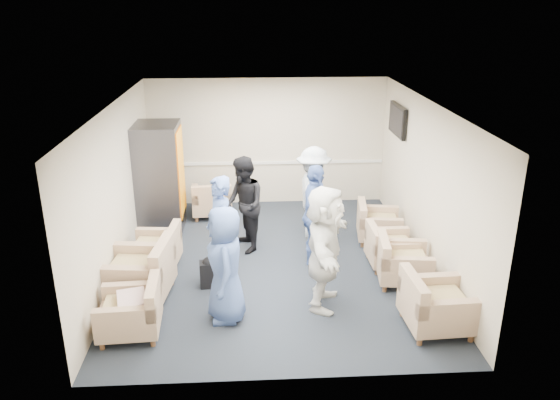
{
  "coord_description": "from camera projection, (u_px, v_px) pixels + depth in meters",
  "views": [
    {
      "loc": [
        -0.39,
        -8.29,
        4.22
      ],
      "look_at": [
        0.11,
        0.2,
        1.07
      ],
      "focal_mm": 35.0,
      "sensor_mm": 36.0,
      "label": 1
    }
  ],
  "objects": [
    {
      "name": "ceiling",
      "position": [
        274.0,
        105.0,
        8.31
      ],
      "size": [
        6.0,
        6.0,
        0.0
      ],
      "primitive_type": "plane",
      "rotation": [
        3.14,
        0.0,
        0.0
      ],
      "color": "white",
      "rests_on": "back_wall"
    },
    {
      "name": "vending_machine",
      "position": [
        160.0,
        178.0,
        10.32
      ],
      "size": [
        0.84,
        0.98,
        2.07
      ],
      "color": "#48484F",
      "rests_on": "floor"
    },
    {
      "name": "armchair_right_midnear",
      "position": [
        400.0,
        264.0,
        8.54
      ],
      "size": [
        0.88,
        0.88,
        0.64
      ],
      "rotation": [
        0.0,
        0.0,
        1.46
      ],
      "color": "tan",
      "rests_on": "floor"
    },
    {
      "name": "armchair_left_near",
      "position": [
        134.0,
        313.0,
        7.22
      ],
      "size": [
        0.83,
        0.83,
        0.63
      ],
      "rotation": [
        0.0,
        0.0,
        -1.52
      ],
      "color": "tan",
      "rests_on": "floor"
    },
    {
      "name": "person_front_left",
      "position": [
        225.0,
        265.0,
        7.39
      ],
      "size": [
        0.61,
        0.86,
        1.66
      ],
      "primitive_type": "imported",
      "rotation": [
        0.0,
        0.0,
        -1.47
      ],
      "color": "#445FA3",
      "rests_on": "floor"
    },
    {
      "name": "armchair_right_midfar",
      "position": [
        388.0,
        249.0,
        9.08
      ],
      "size": [
        0.76,
        0.76,
        0.6
      ],
      "rotation": [
        0.0,
        0.0,
        1.59
      ],
      "color": "tan",
      "rests_on": "floor"
    },
    {
      "name": "armchair_left_mid",
      "position": [
        142.0,
        274.0,
        8.09
      ],
      "size": [
        1.05,
        1.05,
        0.76
      ],
      "rotation": [
        0.0,
        0.0,
        -1.68
      ],
      "color": "tan",
      "rests_on": "floor"
    },
    {
      "name": "armchair_corner",
      "position": [
        212.0,
        202.0,
        11.15
      ],
      "size": [
        0.86,
        0.86,
        0.63
      ],
      "rotation": [
        0.0,
        0.0,
        3.23
      ],
      "color": "tan",
      "rests_on": "floor"
    },
    {
      "name": "chair_rail",
      "position": [
        268.0,
        163.0,
        11.72
      ],
      "size": [
        4.98,
        0.04,
        0.06
      ],
      "primitive_type": "cube",
      "color": "silver",
      "rests_on": "back_wall"
    },
    {
      "name": "armchair_right_near",
      "position": [
        433.0,
        306.0,
        7.31
      ],
      "size": [
        0.89,
        0.89,
        0.68
      ],
      "rotation": [
        0.0,
        0.0,
        1.62
      ],
      "color": "tan",
      "rests_on": "floor"
    },
    {
      "name": "person_mid_right",
      "position": [
        314.0,
        215.0,
        9.0
      ],
      "size": [
        0.68,
        1.08,
        1.72
      ],
      "primitive_type": "imported",
      "rotation": [
        0.0,
        0.0,
        1.29
      ],
      "color": "#445FA3",
      "rests_on": "floor"
    },
    {
      "name": "armchair_left_far",
      "position": [
        158.0,
        250.0,
        9.02
      ],
      "size": [
        0.83,
        0.83,
        0.61
      ],
      "rotation": [
        0.0,
        0.0,
        -1.66
      ],
      "color": "tan",
      "rests_on": "floor"
    },
    {
      "name": "person_front_right",
      "position": [
        325.0,
        247.0,
        7.7
      ],
      "size": [
        0.93,
        1.78,
        1.83
      ],
      "primitive_type": "imported",
      "rotation": [
        0.0,
        0.0,
        1.33
      ],
      "color": "silver",
      "rests_on": "floor"
    },
    {
      "name": "right_wall",
      "position": [
        427.0,
        185.0,
        8.92
      ],
      "size": [
        0.02,
        6.0,
        2.7
      ],
      "primitive_type": "cube",
      "color": "beige",
      "rests_on": "floor"
    },
    {
      "name": "pillow",
      "position": [
        132.0,
        301.0,
        7.16
      ],
      "size": [
        0.47,
        0.56,
        0.14
      ],
      "primitive_type": "cube",
      "rotation": [
        0.0,
        0.0,
        -1.31
      ],
      "color": "beige",
      "rests_on": "armchair_left_near"
    },
    {
      "name": "floor",
      "position": [
        275.0,
        263.0,
        9.25
      ],
      "size": [
        6.0,
        6.0,
        0.0
      ],
      "primitive_type": "plane",
      "color": "black",
      "rests_on": "ground"
    },
    {
      "name": "back_wall",
      "position": [
        267.0,
        142.0,
        11.59
      ],
      "size": [
        5.0,
        0.02,
        2.7
      ],
      "primitive_type": "cube",
      "color": "beige",
      "rests_on": "floor"
    },
    {
      "name": "front_wall",
      "position": [
        288.0,
        278.0,
        5.97
      ],
      "size": [
        5.0,
        0.02,
        2.7
      ],
      "primitive_type": "cube",
      "color": "beige",
      "rests_on": "floor"
    },
    {
      "name": "person_back_left",
      "position": [
        244.0,
        205.0,
        9.47
      ],
      "size": [
        0.86,
        0.98,
        1.7
      ],
      "primitive_type": "imported",
      "rotation": [
        0.0,
        0.0,
        -1.28
      ],
      "color": "black",
      "rests_on": "floor"
    },
    {
      "name": "left_wall",
      "position": [
        117.0,
        191.0,
        8.64
      ],
      "size": [
        0.02,
        6.0,
        2.7
      ],
      "primitive_type": "cube",
      "color": "beige",
      "rests_on": "floor"
    },
    {
      "name": "tv",
      "position": [
        397.0,
        120.0,
        10.36
      ],
      "size": [
        0.1,
        1.0,
        0.58
      ],
      "color": "black",
      "rests_on": "right_wall"
    },
    {
      "name": "backpack",
      "position": [
        209.0,
        271.0,
        8.43
      ],
      "size": [
        0.31,
        0.23,
        0.5
      ],
      "rotation": [
        0.0,
        0.0,
        0.09
      ],
      "color": "black",
      "rests_on": "floor"
    },
    {
      "name": "armchair_right_far",
      "position": [
        376.0,
        225.0,
        10.03
      ],
      "size": [
        0.86,
        0.86,
        0.61
      ],
      "rotation": [
        0.0,
        0.0,
        1.44
      ],
      "color": "tan",
      "rests_on": "floor"
    },
    {
      "name": "person_mid_left",
      "position": [
        220.0,
        231.0,
        8.33
      ],
      "size": [
        0.61,
        0.74,
        1.75
      ],
      "primitive_type": "imported",
      "rotation": [
        0.0,
        0.0,
        -1.22
      ],
      "color": "#445FA3",
      "rests_on": "floor"
    },
    {
      "name": "person_back_right",
      "position": [
        313.0,
        193.0,
        10.02
      ],
      "size": [
        0.76,
        1.18,
        1.73
      ],
      "primitive_type": "imported",
      "rotation": [
        0.0,
        0.0,
        1.46
      ],
      "color": "silver",
      "rests_on": "floor"
    }
  ]
}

